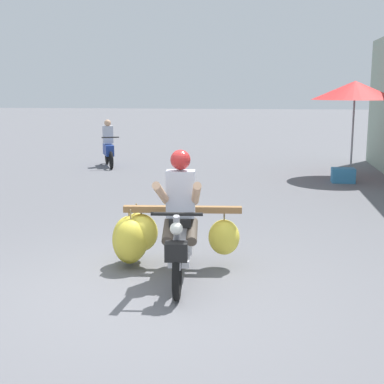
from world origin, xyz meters
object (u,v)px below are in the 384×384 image
at_px(motorbike_main_loaded, 160,233).
at_px(market_umbrella_near_shop, 355,90).
at_px(produce_crate, 343,175).
at_px(motorbike_distant_ahead_left, 108,147).

distance_m(motorbike_main_loaded, market_umbrella_near_shop, 8.77).
xyz_separation_m(motorbike_main_loaded, produce_crate, (3.20, 7.11, -0.32)).
bearing_deg(motorbike_distant_ahead_left, motorbike_main_loaded, -69.42).
distance_m(motorbike_main_loaded, produce_crate, 7.80).
relative_size(motorbike_main_loaded, produce_crate, 3.14).
bearing_deg(market_umbrella_near_shop, motorbike_distant_ahead_left, 169.80).
relative_size(motorbike_main_loaded, motorbike_distant_ahead_left, 1.16).
bearing_deg(produce_crate, motorbike_main_loaded, -114.23).
distance_m(market_umbrella_near_shop, produce_crate, 2.22).
height_order(motorbike_main_loaded, produce_crate, motorbike_main_loaded).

